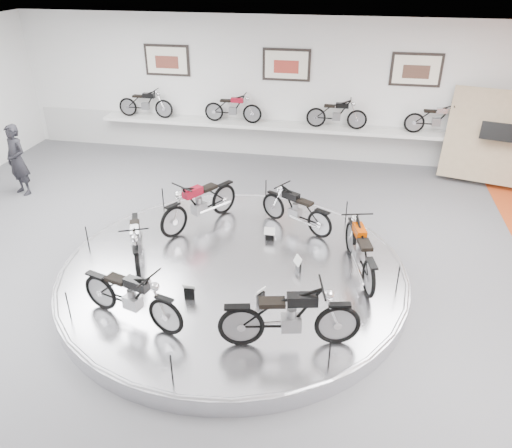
% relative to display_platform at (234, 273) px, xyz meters
% --- Properties ---
extents(floor, '(16.00, 16.00, 0.00)m').
position_rel_display_platform_xyz_m(floor, '(0.00, -0.30, -0.15)').
color(floor, '#565659').
rests_on(floor, ground).
extents(ceiling, '(16.00, 16.00, 0.00)m').
position_rel_display_platform_xyz_m(ceiling, '(0.00, -0.30, 3.85)').
color(ceiling, white).
rests_on(ceiling, wall_back).
extents(wall_back, '(16.00, 0.00, 16.00)m').
position_rel_display_platform_xyz_m(wall_back, '(0.00, 6.70, 1.85)').
color(wall_back, white).
rests_on(wall_back, floor).
extents(dado_band, '(15.68, 0.04, 1.10)m').
position_rel_display_platform_xyz_m(dado_band, '(0.00, 6.68, 0.40)').
color(dado_band, '#BCBCBA').
rests_on(dado_band, floor).
extents(display_platform, '(6.40, 6.40, 0.30)m').
position_rel_display_platform_xyz_m(display_platform, '(0.00, 0.00, 0.00)').
color(display_platform, silver).
rests_on(display_platform, floor).
extents(platform_rim, '(6.40, 6.40, 0.10)m').
position_rel_display_platform_xyz_m(platform_rim, '(0.00, 0.00, 0.12)').
color(platform_rim, '#B2B2BA').
rests_on(platform_rim, display_platform).
extents(shelf, '(11.00, 0.55, 0.10)m').
position_rel_display_platform_xyz_m(shelf, '(0.00, 6.40, 0.85)').
color(shelf, silver).
rests_on(shelf, wall_back).
extents(poster_left, '(1.35, 0.06, 0.88)m').
position_rel_display_platform_xyz_m(poster_left, '(-3.50, 6.66, 2.55)').
color(poster_left, white).
rests_on(poster_left, wall_back).
extents(poster_center, '(1.35, 0.06, 0.88)m').
position_rel_display_platform_xyz_m(poster_center, '(0.00, 6.66, 2.55)').
color(poster_center, white).
rests_on(poster_center, wall_back).
extents(poster_right, '(1.35, 0.06, 0.88)m').
position_rel_display_platform_xyz_m(poster_right, '(3.50, 6.66, 2.55)').
color(poster_right, white).
rests_on(poster_right, wall_back).
extents(display_panel, '(2.56, 1.52, 2.30)m').
position_rel_display_platform_xyz_m(display_panel, '(5.60, 5.80, 1.10)').
color(display_panel, tan).
rests_on(display_panel, floor).
extents(shelf_bike_a, '(1.22, 0.43, 0.73)m').
position_rel_display_platform_xyz_m(shelf_bike_a, '(-4.20, 6.40, 1.27)').
color(shelf_bike_a, black).
rests_on(shelf_bike_a, shelf).
extents(shelf_bike_b, '(1.22, 0.43, 0.73)m').
position_rel_display_platform_xyz_m(shelf_bike_b, '(-1.50, 6.40, 1.27)').
color(shelf_bike_b, maroon).
rests_on(shelf_bike_b, shelf).
extents(shelf_bike_c, '(1.22, 0.43, 0.73)m').
position_rel_display_platform_xyz_m(shelf_bike_c, '(1.50, 6.40, 1.27)').
color(shelf_bike_c, black).
rests_on(shelf_bike_c, shelf).
extents(shelf_bike_d, '(1.22, 0.43, 0.73)m').
position_rel_display_platform_xyz_m(shelf_bike_d, '(4.20, 6.40, 1.27)').
color(shelf_bike_d, '#A5A6AA').
rests_on(shelf_bike_d, shelf).
extents(bike_a, '(1.01, 1.80, 1.00)m').
position_rel_display_platform_xyz_m(bike_a, '(2.28, 0.26, 0.65)').
color(bike_a, '#A83600').
rests_on(bike_a, display_platform).
extents(bike_b, '(1.60, 1.25, 0.90)m').
position_rel_display_platform_xyz_m(bike_b, '(0.95, 1.72, 0.60)').
color(bike_b, black).
rests_on(bike_b, display_platform).
extents(bike_c, '(1.46, 1.85, 1.05)m').
position_rel_display_platform_xyz_m(bike_c, '(-1.07, 1.48, 0.67)').
color(bike_c, maroon).
rests_on(bike_c, display_platform).
extents(bike_d, '(1.11, 1.62, 0.90)m').
position_rel_display_platform_xyz_m(bike_d, '(-1.81, -0.14, 0.60)').
color(bike_d, '#A5A6AA').
rests_on(bike_d, display_platform).
extents(bike_e, '(1.74, 1.03, 0.97)m').
position_rel_display_platform_xyz_m(bike_e, '(-1.20, -1.80, 0.63)').
color(bike_e, black).
rests_on(bike_e, display_platform).
extents(bike_f, '(1.88, 1.00, 1.05)m').
position_rel_display_platform_xyz_m(bike_f, '(1.29, -1.87, 0.67)').
color(bike_f, black).
rests_on(bike_f, display_platform).
extents(visitor, '(0.77, 0.65, 1.80)m').
position_rel_display_platform_xyz_m(visitor, '(-6.19, 2.77, 0.75)').
color(visitor, black).
rests_on(visitor, floor).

